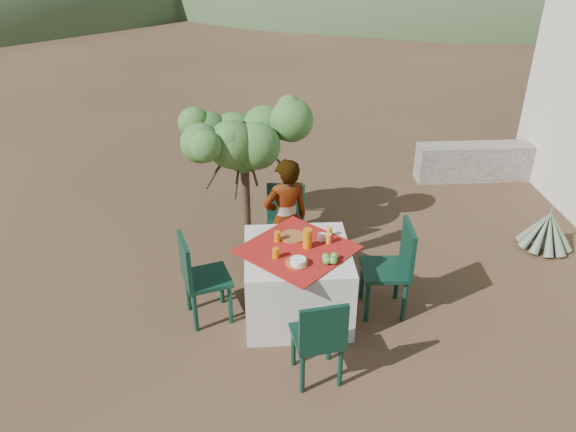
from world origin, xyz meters
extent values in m
plane|color=#332517|center=(0.00, 0.00, 0.00)|extent=(160.00, 160.00, 0.00)
cube|color=silver|center=(0.25, 0.38, 0.38)|extent=(1.02, 1.02, 0.75)
cube|color=#A91819|center=(0.25, 0.38, 0.76)|extent=(1.30, 1.30, 0.01)
cylinder|color=black|center=(-0.01, 1.12, 0.23)|extent=(0.04, 0.04, 0.46)
cylinder|color=black|center=(0.33, 1.08, 0.23)|extent=(0.04, 0.04, 0.46)
cylinder|color=black|center=(0.03, 1.47, 0.23)|extent=(0.04, 0.04, 0.46)
cylinder|color=black|center=(0.38, 1.42, 0.23)|extent=(0.04, 0.04, 0.46)
cube|color=black|center=(0.18, 1.27, 0.46)|extent=(0.48, 0.48, 0.04)
cube|color=black|center=(0.21, 1.46, 0.70)|extent=(0.43, 0.09, 0.45)
cylinder|color=black|center=(0.49, -0.33, 0.22)|extent=(0.04, 0.04, 0.44)
cylinder|color=black|center=(0.16, -0.38, 0.22)|extent=(0.04, 0.04, 0.44)
cylinder|color=black|center=(0.54, -0.65, 0.22)|extent=(0.04, 0.04, 0.44)
cylinder|color=black|center=(0.21, -0.71, 0.22)|extent=(0.04, 0.04, 0.44)
cube|color=black|center=(0.35, -0.52, 0.44)|extent=(0.47, 0.47, 0.04)
cube|color=black|center=(0.38, -0.70, 0.67)|extent=(0.41, 0.10, 0.43)
cylinder|color=black|center=(-0.41, 0.25, 0.23)|extent=(0.05, 0.05, 0.46)
cylinder|color=black|center=(-0.51, 0.59, 0.23)|extent=(0.05, 0.05, 0.46)
cylinder|color=black|center=(-0.75, 0.15, 0.23)|extent=(0.05, 0.05, 0.46)
cylinder|color=black|center=(-0.85, 0.48, 0.23)|extent=(0.05, 0.05, 0.46)
cube|color=black|center=(-0.63, 0.37, 0.46)|extent=(0.54, 0.54, 0.04)
cube|color=black|center=(-0.82, 0.31, 0.71)|extent=(0.16, 0.43, 0.45)
cylinder|color=black|center=(0.95, 0.56, 0.24)|extent=(0.05, 0.05, 0.49)
cylinder|color=black|center=(0.93, 0.19, 0.24)|extent=(0.05, 0.05, 0.49)
cylinder|color=black|center=(1.32, 0.54, 0.24)|extent=(0.05, 0.05, 0.49)
cylinder|color=black|center=(1.30, 0.17, 0.24)|extent=(0.05, 0.05, 0.49)
cube|color=black|center=(1.13, 0.37, 0.49)|extent=(0.47, 0.47, 0.04)
cube|color=black|center=(1.33, 0.36, 0.75)|extent=(0.06, 0.46, 0.48)
imported|color=#8C6651|center=(0.19, 1.08, 0.70)|extent=(0.59, 0.48, 1.40)
cylinder|color=#483324|center=(-0.25, 1.79, 0.60)|extent=(0.10, 0.10, 1.20)
sphere|color=#296525|center=(-0.25, 1.79, 1.20)|extent=(0.51, 0.51, 0.51)
sphere|color=#296525|center=(0.22, 1.79, 1.32)|extent=(0.48, 0.48, 0.48)
sphere|color=#296525|center=(-0.68, 1.87, 1.28)|extent=(0.44, 0.44, 0.44)
sphere|color=#296525|center=(-0.16, 2.26, 1.37)|extent=(0.46, 0.46, 0.46)
sphere|color=#296525|center=(-0.21, 1.36, 1.24)|extent=(0.41, 0.41, 0.41)
sphere|color=slate|center=(3.35, 1.43, 0.04)|extent=(0.21, 0.21, 0.21)
cone|color=slate|center=(3.35, 1.43, 0.32)|extent=(0.12, 0.12, 0.61)
cone|color=slate|center=(3.49, 1.44, 0.25)|extent=(0.37, 0.14, 0.51)
cone|color=slate|center=(3.46, 1.52, 0.25)|extent=(0.32, 0.29, 0.53)
cone|color=slate|center=(3.38, 1.56, 0.25)|extent=(0.18, 0.37, 0.52)
cone|color=slate|center=(3.30, 1.55, 0.25)|extent=(0.22, 0.36, 0.53)
cone|color=slate|center=(3.23, 1.50, 0.25)|extent=(0.35, 0.26, 0.53)
cone|color=slate|center=(3.21, 1.42, 0.25)|extent=(0.37, 0.14, 0.51)
cone|color=slate|center=(3.25, 1.34, 0.25)|extent=(0.32, 0.29, 0.53)
cone|color=slate|center=(3.32, 1.29, 0.25)|extent=(0.18, 0.37, 0.52)
cone|color=slate|center=(3.40, 1.30, 0.25)|extent=(0.22, 0.36, 0.53)
cone|color=slate|center=(3.47, 1.36, 0.25)|extent=(0.35, 0.26, 0.53)
cube|color=gray|center=(3.60, 3.40, 0.28)|extent=(2.60, 0.35, 0.55)
cylinder|color=brown|center=(0.22, 0.60, 0.77)|extent=(0.26, 0.26, 0.01)
cylinder|color=brown|center=(0.23, 0.13, 0.77)|extent=(0.21, 0.21, 0.01)
cylinder|color=orange|center=(0.07, 0.53, 0.81)|extent=(0.06, 0.06, 0.10)
cylinder|color=orange|center=(0.04, 0.23, 0.81)|extent=(0.06, 0.06, 0.10)
cylinder|color=orange|center=(0.35, 0.40, 0.86)|extent=(0.09, 0.09, 0.20)
cylinder|color=brown|center=(0.24, 0.10, 0.77)|extent=(0.18, 0.18, 0.01)
cylinder|color=white|center=(0.24, 0.10, 0.80)|extent=(0.15, 0.15, 0.05)
cylinder|color=orange|center=(0.56, 0.47, 0.81)|extent=(0.06, 0.06, 0.10)
cylinder|color=orange|center=(0.59, 0.61, 0.81)|extent=(0.06, 0.06, 0.09)
cube|color=white|center=(0.50, 0.51, 0.80)|extent=(0.07, 0.05, 0.08)
sphere|color=#559C38|center=(0.50, 0.15, 0.80)|extent=(0.08, 0.08, 0.08)
sphere|color=#559C38|center=(0.58, 0.16, 0.80)|extent=(0.08, 0.08, 0.08)
sphere|color=#559C38|center=(0.56, 0.10, 0.80)|extent=(0.08, 0.08, 0.08)
sphere|color=#559C38|center=(0.50, 0.10, 0.80)|extent=(0.08, 0.08, 0.08)
camera|label=1|loc=(-0.13, -4.17, 3.66)|focal=35.00mm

